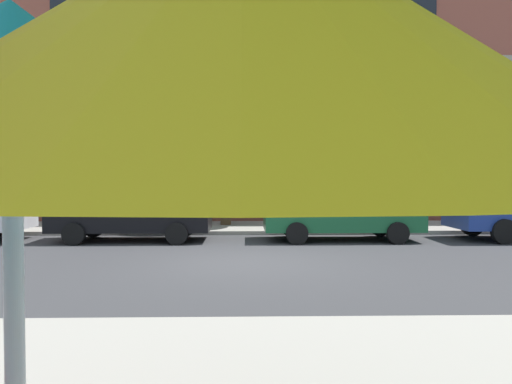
{
  "coord_description": "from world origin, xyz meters",
  "views": [
    {
      "loc": [
        -0.03,
        -10.53,
        1.83
      ],
      "look_at": [
        0.29,
        3.2,
        1.4
      ],
      "focal_mm": 35.08,
      "sensor_mm": 36.0,
      "label": 1
    }
  ],
  "objects_px": {
    "street_tree_middle": "(225,130)",
    "patio_umbrella": "(11,103)",
    "sedan_black": "(131,207)",
    "sedan_green": "(339,207)"
  },
  "relations": [
    {
      "from": "street_tree_middle",
      "to": "patio_umbrella",
      "type": "distance_m",
      "value": 15.96
    },
    {
      "from": "sedan_black",
      "to": "sedan_green",
      "type": "height_order",
      "value": "same"
    },
    {
      "from": "sedan_green",
      "to": "patio_umbrella",
      "type": "xyz_separation_m",
      "value": [
        -3.43,
        -12.7,
        1.1
      ]
    },
    {
      "from": "sedan_black",
      "to": "street_tree_middle",
      "type": "distance_m",
      "value": 4.79
    },
    {
      "from": "sedan_black",
      "to": "patio_umbrella",
      "type": "height_order",
      "value": "patio_umbrella"
    },
    {
      "from": "street_tree_middle",
      "to": "sedan_black",
      "type": "bearing_deg",
      "value": -128.56
    },
    {
      "from": "sedan_black",
      "to": "sedan_green",
      "type": "xyz_separation_m",
      "value": [
        5.95,
        0.0,
        0.0
      ]
    },
    {
      "from": "sedan_black",
      "to": "street_tree_middle",
      "type": "height_order",
      "value": "street_tree_middle"
    },
    {
      "from": "sedan_black",
      "to": "patio_umbrella",
      "type": "relative_size",
      "value": 1.39
    },
    {
      "from": "sedan_black",
      "to": "patio_umbrella",
      "type": "bearing_deg",
      "value": -78.77
    }
  ]
}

